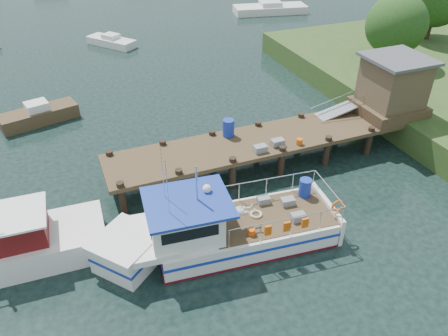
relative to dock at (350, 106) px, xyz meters
name	(u,v)px	position (x,y,z in m)	size (l,w,h in m)	color
ground_plane	(231,170)	(-6.51, -0.01, -2.24)	(160.00, 160.00, 0.00)	black
dock	(350,106)	(0.00, 0.00, 0.00)	(16.60, 3.00, 4.78)	#463621
lobster_boat	(216,230)	(-9.13, -4.67, -1.40)	(9.65, 3.58, 4.64)	silver
moored_rowboat	(39,115)	(-14.93, 8.76, -1.78)	(4.51, 2.46, 1.25)	#463621
moored_b	(111,41)	(-8.66, 20.98, -1.88)	(3.83, 4.38, 0.97)	silver
moored_c	(270,9)	(8.44, 25.27, -1.81)	(7.79, 3.95, 1.17)	silver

